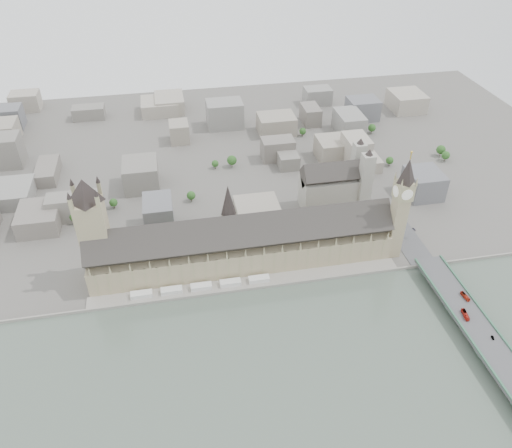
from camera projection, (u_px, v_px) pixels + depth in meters
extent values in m
plane|color=#595651|center=(246.00, 278.00, 437.19)|extent=(900.00, 900.00, 0.00)
cube|color=gray|center=(249.00, 289.00, 424.46)|extent=(600.00, 1.50, 3.00)
cube|color=gray|center=(248.00, 283.00, 430.67)|extent=(270.00, 15.00, 2.00)
cube|color=silver|center=(141.00, 294.00, 415.67)|extent=(18.00, 7.00, 4.00)
cube|color=silver|center=(172.00, 290.00, 419.45)|extent=(18.00, 7.00, 4.00)
cube|color=silver|center=(201.00, 287.00, 423.23)|extent=(18.00, 7.00, 4.00)
cube|color=silver|center=(230.00, 283.00, 427.01)|extent=(18.00, 7.00, 4.00)
cube|color=silver|center=(259.00, 279.00, 430.80)|extent=(18.00, 7.00, 4.00)
cube|color=#988A67|center=(242.00, 253.00, 445.54)|extent=(265.00, 40.00, 25.00)
cube|color=#2E2B28|center=(242.00, 233.00, 432.11)|extent=(265.00, 40.73, 40.73)
cube|color=#988A67|center=(396.00, 227.00, 445.95)|extent=(12.00, 12.00, 62.00)
cube|color=gray|center=(404.00, 190.00, 422.75)|extent=(14.00, 14.00, 16.00)
cylinder|color=white|center=(412.00, 190.00, 423.84)|extent=(0.60, 10.00, 10.00)
cylinder|color=white|center=(396.00, 191.00, 421.66)|extent=(0.60, 10.00, 10.00)
cylinder|color=white|center=(400.00, 186.00, 428.43)|extent=(10.00, 0.60, 10.00)
cylinder|color=white|center=(407.00, 195.00, 417.07)|extent=(10.00, 0.60, 10.00)
cone|color=#2A2321|center=(408.00, 171.00, 411.45)|extent=(17.00, 17.00, 22.00)
cylinder|color=#EDBE45|center=(411.00, 156.00, 403.12)|extent=(1.00, 1.00, 6.00)
sphere|color=#EDBE45|center=(412.00, 152.00, 401.04)|extent=(2.00, 2.00, 2.00)
cone|color=gray|center=(410.00, 174.00, 421.73)|extent=(2.40, 2.40, 8.00)
cone|color=gray|center=(396.00, 175.00, 419.76)|extent=(2.40, 2.40, 8.00)
cone|color=gray|center=(417.00, 181.00, 411.46)|extent=(2.40, 2.40, 8.00)
cone|color=gray|center=(402.00, 183.00, 409.50)|extent=(2.40, 2.40, 8.00)
cube|color=#988A67|center=(96.00, 241.00, 415.46)|extent=(23.00, 23.00, 80.00)
cone|color=#2A2321|center=(84.00, 190.00, 385.72)|extent=(30.00, 30.00, 20.00)
cylinder|color=gray|center=(229.00, 223.00, 430.63)|extent=(12.00, 12.00, 20.00)
cone|color=#2A2321|center=(228.00, 200.00, 416.35)|extent=(13.00, 13.00, 28.00)
cube|color=#474749|center=(469.00, 322.00, 389.57)|extent=(25.00, 325.00, 10.25)
cube|color=#A3A093|center=(330.00, 192.00, 517.97)|extent=(60.00, 28.00, 34.00)
cube|color=#2E2B28|center=(332.00, 174.00, 504.88)|extent=(60.00, 28.28, 28.28)
cube|color=#A3A093|center=(357.00, 171.00, 523.36)|extent=(12.00, 12.00, 64.00)
cube|color=#A3A093|center=(365.00, 183.00, 504.41)|extent=(12.00, 12.00, 64.00)
imported|color=red|center=(465.00, 315.00, 386.71)|extent=(4.66, 12.05, 3.28)
imported|color=red|center=(465.00, 296.00, 403.09)|extent=(3.50, 10.67, 2.92)
imported|color=gray|center=(493.00, 338.00, 369.45)|extent=(2.34, 4.17, 1.30)
imported|color=gray|center=(414.00, 229.00, 476.55)|extent=(2.59, 4.75, 1.31)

